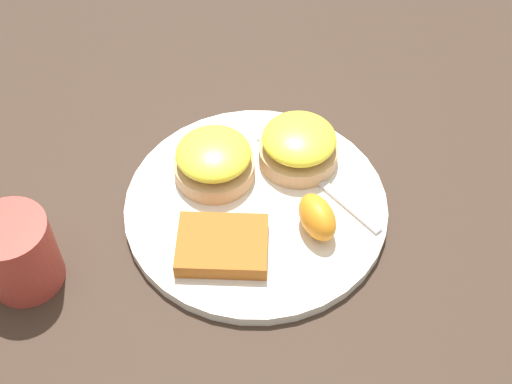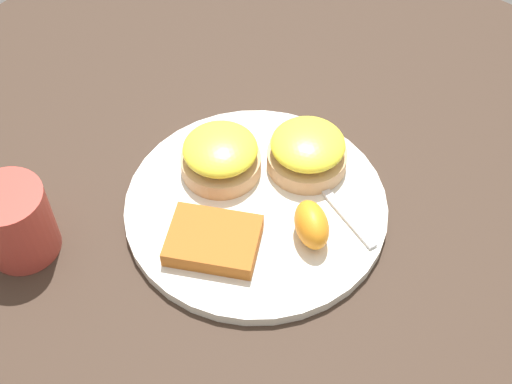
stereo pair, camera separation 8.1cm
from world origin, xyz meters
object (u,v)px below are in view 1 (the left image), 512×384
(fork, at_px, (310,173))
(sandwich_benedict_left, at_px, (299,146))
(orange_wedge, at_px, (316,219))
(cup, at_px, (17,253))
(sandwich_benedict_right, at_px, (214,160))
(hashbrown_patty, at_px, (220,244))

(fork, bearing_deg, sandwich_benedict_left, -30.97)
(orange_wedge, height_order, cup, cup)
(sandwich_benedict_left, distance_m, sandwich_benedict_right, 0.10)
(sandwich_benedict_left, height_order, fork, sandwich_benedict_left)
(sandwich_benedict_right, xyz_separation_m, orange_wedge, (-0.14, 0.02, -0.00))
(fork, height_order, cup, cup)
(hashbrown_patty, height_order, orange_wedge, orange_wedge)
(orange_wedge, xyz_separation_m, cup, (0.25, 0.20, 0.01))
(sandwich_benedict_right, height_order, hashbrown_patty, sandwich_benedict_right)
(sandwich_benedict_right, distance_m, cup, 0.24)
(sandwich_benedict_left, bearing_deg, hashbrown_patty, 84.74)
(hashbrown_patty, bearing_deg, cup, 35.86)
(sandwich_benedict_right, distance_m, hashbrown_patty, 0.11)
(hashbrown_patty, height_order, cup, cup)
(sandwich_benedict_right, distance_m, fork, 0.12)
(cup, bearing_deg, sandwich_benedict_left, -123.33)
(hashbrown_patty, distance_m, fork, 0.15)
(orange_wedge, bearing_deg, sandwich_benedict_right, -6.76)
(hashbrown_patty, relative_size, cup, 0.90)
(sandwich_benedict_left, relative_size, fork, 0.50)
(sandwich_benedict_left, distance_m, orange_wedge, 0.11)
(sandwich_benedict_right, relative_size, cup, 0.87)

